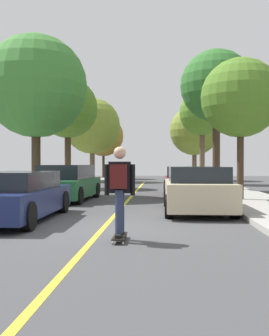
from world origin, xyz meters
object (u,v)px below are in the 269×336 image
object	(u,v)px
parked_car_left_nearest	(18,196)
parked_car_right_nearest	(197,189)
street_tree_left_farthest	(103,136)
street_tree_right_farthest	(194,131)
skateboarder	(120,185)
street_tree_right_nearest	(240,98)
fire_hydrant	(26,189)
street_tree_left_far	(92,126)
street_tree_left_nearest	(36,87)
street_tree_right_far	(202,113)
parked_car_right_near	(184,181)
skateboard	(120,236)
parked_car_left_near	(67,183)
street_tree_right_near	(216,86)
street_tree_left_near	(68,109)

from	to	relation	value
parked_car_left_nearest	parked_car_right_nearest	bearing A→B (deg)	23.93
street_tree_left_farthest	street_tree_right_farthest	bearing A→B (deg)	-23.21
parked_car_left_nearest	skateboarder	bearing A→B (deg)	-42.11
street_tree_right_nearest	fire_hydrant	xyz separation A→B (m)	(-8.12, -0.02, -3.40)
parked_car_left_nearest	street_tree_left_far	xyz separation A→B (m)	(-1.87, 22.29, 3.90)
parked_car_right_nearest	street_tree_left_nearest	distance (m)	9.50
street_tree_right_far	parked_car_left_nearest	bearing A→B (deg)	-109.57
parked_car_right_near	skateboarder	xyz separation A→B (m)	(-1.85, -11.14, 0.38)
skateboard	street_tree_right_far	bearing A→B (deg)	80.04
parked_car_left_near	street_tree_right_near	bearing A→B (deg)	41.71
parked_car_left_near	street_tree_right_far	size ratio (longest dim) A/B	0.70
parked_car_right_near	street_tree_left_far	bearing A→B (deg)	115.68
fire_hydrant	parked_car_left_nearest	bearing A→B (deg)	-73.33
skateboarder	skateboard	bearing A→B (deg)	89.76
parked_car_left_near	street_tree_right_near	xyz separation A→B (m)	(6.62, 5.90, 4.86)
street_tree_left_far	skateboard	world-z (taller)	street_tree_left_far
street_tree_right_near	parked_car_left_near	bearing A→B (deg)	-138.29
parked_car_left_near	street_tree_right_nearest	size ratio (longest dim) A/B	0.87
parked_car_left_near	street_tree_right_nearest	distance (m)	7.37
parked_car_right_near	skateboard	size ratio (longest dim) A/B	5.38
street_tree_right_farthest	street_tree_left_farthest	bearing A→B (deg)	156.79
street_tree_left_farthest	street_tree_right_near	world-z (taller)	street_tree_right_near
street_tree_left_near	fire_hydrant	bearing A→B (deg)	-87.54
street_tree_left_nearest	street_tree_right_nearest	bearing A→B (deg)	-16.07
street_tree_left_near	fire_hydrant	distance (m)	9.62
parked_car_right_near	fire_hydrant	bearing A→B (deg)	-150.65
street_tree_left_nearest	skateboard	bearing A→B (deg)	-64.66
parked_car_left_near	skateboarder	bearing A→B (deg)	-70.45
street_tree_left_farthest	street_tree_right_near	xyz separation A→B (m)	(8.49, -17.27, 1.41)
parked_car_left_near	street_tree_right_farthest	world-z (taller)	street_tree_right_farthest
fire_hydrant	street_tree_right_nearest	bearing A→B (deg)	0.16
street_tree_left_nearest	street_tree_right_near	xyz separation A→B (m)	(8.49, 3.96, 0.67)
street_tree_left_nearest	fire_hydrant	size ratio (longest dim) A/B	10.07
parked_car_left_nearest	street_tree_left_near	size ratio (longest dim) A/B	0.73
street_tree_left_farthest	street_tree_right_far	size ratio (longest dim) A/B	0.91
parked_car_left_nearest	street_tree_left_nearest	size ratio (longest dim) A/B	0.67
parked_car_left_near	street_tree_left_farthest	world-z (taller)	street_tree_left_farthest
parked_car_right_near	street_tree_right_farthest	world-z (taller)	street_tree_right_farthest
street_tree_left_far	street_tree_left_farthest	size ratio (longest dim) A/B	1.12
parked_car_right_nearest	street_tree_right_near	bearing A→B (deg)	78.67
street_tree_right_farthest	fire_hydrant	bearing A→B (deg)	-112.04
fire_hydrant	parked_car_right_near	bearing A→B (deg)	29.35
parked_car_right_nearest	street_tree_left_near	xyz separation A→B (m)	(-6.62, 11.52, 4.07)
street_tree_left_near	street_tree_right_near	bearing A→B (deg)	-14.45
parked_car_right_nearest	street_tree_right_near	xyz separation A→B (m)	(1.87, 9.33, 4.87)
parked_car_left_nearest	street_tree_right_near	distance (m)	14.11
parked_car_left_near	street_tree_right_nearest	xyz separation A→B (m)	(6.62, -0.51, 3.19)
street_tree_left_farthest	parked_car_left_nearest	bearing A→B (deg)	-86.27
parked_car_left_nearest	street_tree_right_farthest	size ratio (longest dim) A/B	0.74
street_tree_left_far	street_tree_right_farthest	xyz separation A→B (m)	(8.49, 2.78, -0.19)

